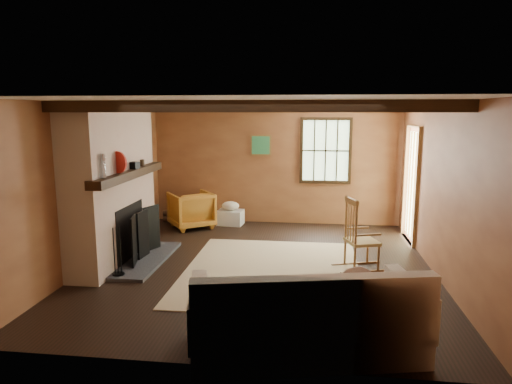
# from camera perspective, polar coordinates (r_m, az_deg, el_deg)

# --- Properties ---
(ground) EXTENTS (5.50, 5.50, 0.00)m
(ground) POSITION_cam_1_polar(r_m,az_deg,el_deg) (6.89, 0.50, -9.21)
(ground) COLOR black
(ground) RESTS_ON ground
(room_envelope) EXTENTS (5.02, 5.52, 2.44)m
(room_envelope) POSITION_cam_1_polar(r_m,az_deg,el_deg) (6.77, 2.63, 4.62)
(room_envelope) COLOR #975B35
(room_envelope) RESTS_ON ground
(fireplace) EXTENTS (1.02, 2.30, 2.40)m
(fireplace) POSITION_cam_1_polar(r_m,az_deg,el_deg) (7.21, -17.34, 0.24)
(fireplace) COLOR #98533B
(fireplace) RESTS_ON ground
(rug) EXTENTS (2.50, 3.00, 0.01)m
(rug) POSITION_cam_1_polar(r_m,az_deg,el_deg) (6.69, 2.03, -9.81)
(rug) COLOR tan
(rug) RESTS_ON ground
(rocking_chair) EXTENTS (0.85, 0.62, 1.06)m
(rocking_chair) POSITION_cam_1_polar(r_m,az_deg,el_deg) (6.82, 12.81, -5.75)
(rocking_chair) COLOR tan
(rocking_chair) RESTS_ON ground
(sofa) EXTENTS (2.34, 1.40, 0.88)m
(sofa) POSITION_cam_1_polar(r_m,az_deg,el_deg) (4.50, 6.47, -15.76)
(sofa) COLOR beige
(sofa) RESTS_ON ground
(firewood_pile) EXTENTS (0.68, 0.12, 0.25)m
(firewood_pile) POSITION_cam_1_polar(r_m,az_deg,el_deg) (9.62, -9.53, -3.01)
(firewood_pile) COLOR brown
(firewood_pile) RESTS_ON ground
(laundry_basket) EXTENTS (0.53, 0.42, 0.30)m
(laundry_basket) POSITION_cam_1_polar(r_m,az_deg,el_deg) (9.30, -3.20, -3.18)
(laundry_basket) COLOR silver
(laundry_basket) RESTS_ON ground
(basket_pillow) EXTENTS (0.40, 0.35, 0.18)m
(basket_pillow) POSITION_cam_1_polar(r_m,az_deg,el_deg) (9.25, -3.22, -1.73)
(basket_pillow) COLOR beige
(basket_pillow) RESTS_ON laundry_basket
(armchair) EXTENTS (1.08, 1.09, 0.72)m
(armchair) POSITION_cam_1_polar(r_m,az_deg,el_deg) (9.10, -8.10, -2.21)
(armchair) COLOR #BF6026
(armchair) RESTS_ON ground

